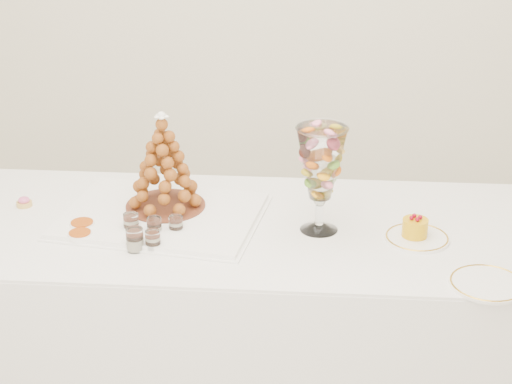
# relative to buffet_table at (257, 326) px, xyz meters

# --- Properties ---
(buffet_table) EXTENTS (2.21, 0.98, 0.82)m
(buffet_table) POSITION_rel_buffet_table_xyz_m (0.00, 0.00, 0.00)
(buffet_table) COLOR white
(buffet_table) RESTS_ON ground
(lace_tray) EXTENTS (0.71, 0.56, 0.02)m
(lace_tray) POSITION_rel_buffet_table_xyz_m (-0.34, 0.01, 0.42)
(lace_tray) COLOR white
(lace_tray) RESTS_ON buffet_table
(macaron_vase) EXTENTS (0.17, 0.17, 0.37)m
(macaron_vase) POSITION_rel_buffet_table_xyz_m (0.21, -0.00, 0.65)
(macaron_vase) COLOR white
(macaron_vase) RESTS_ON buffet_table
(cake_plate) EXTENTS (0.22, 0.22, 0.01)m
(cake_plate) POSITION_rel_buffet_table_xyz_m (0.54, -0.03, 0.42)
(cake_plate) COLOR white
(cake_plate) RESTS_ON buffet_table
(spare_plate) EXTENTS (0.23, 0.23, 0.01)m
(spare_plate) POSITION_rel_buffet_table_xyz_m (0.74, -0.31, 0.42)
(spare_plate) COLOR white
(spare_plate) RESTS_ON buffet_table
(pink_tart) EXTENTS (0.06, 0.06, 0.04)m
(pink_tart) POSITION_rel_buffet_table_xyz_m (-0.86, 0.05, 0.43)
(pink_tart) COLOR tan
(pink_tart) RESTS_ON buffet_table
(verrine_a) EXTENTS (0.07, 0.07, 0.07)m
(verrine_a) POSITION_rel_buffet_table_xyz_m (-0.42, -0.11, 0.45)
(verrine_a) COLOR white
(verrine_a) RESTS_ON buffet_table
(verrine_b) EXTENTS (0.06, 0.06, 0.07)m
(verrine_b) POSITION_rel_buffet_table_xyz_m (-0.34, -0.12, 0.45)
(verrine_b) COLOR white
(verrine_b) RESTS_ON buffet_table
(verrine_c) EXTENTS (0.06, 0.06, 0.07)m
(verrine_c) POSITION_rel_buffet_table_xyz_m (-0.27, -0.10, 0.44)
(verrine_c) COLOR white
(verrine_c) RESTS_ON buffet_table
(verrine_d) EXTENTS (0.07, 0.07, 0.08)m
(verrine_d) POSITION_rel_buffet_table_xyz_m (-0.37, -0.23, 0.45)
(verrine_d) COLOR white
(verrine_d) RESTS_ON buffet_table
(verrine_e) EXTENTS (0.06, 0.06, 0.07)m
(verrine_e) POSITION_rel_buffet_table_xyz_m (-0.32, -0.22, 0.45)
(verrine_e) COLOR white
(verrine_e) RESTS_ON buffet_table
(ramekin_back) EXTENTS (0.09, 0.09, 0.03)m
(ramekin_back) POSITION_rel_buffet_table_xyz_m (-0.59, -0.11, 0.43)
(ramekin_back) COLOR white
(ramekin_back) RESTS_ON buffet_table
(ramekin_front) EXTENTS (0.08, 0.08, 0.03)m
(ramekin_front) POSITION_rel_buffet_table_xyz_m (-0.58, -0.18, 0.42)
(ramekin_front) COLOR white
(ramekin_front) RESTS_ON buffet_table
(croquembouche) EXTENTS (0.29, 0.29, 0.35)m
(croquembouche) POSITION_rel_buffet_table_xyz_m (-0.34, 0.07, 0.61)
(croquembouche) COLOR brown
(croquembouche) RESTS_ON lace_tray
(mousse_cake) EXTENTS (0.09, 0.09, 0.08)m
(mousse_cake) POSITION_rel_buffet_table_xyz_m (0.54, -0.03, 0.45)
(mousse_cake) COLOR #DBA00A
(mousse_cake) RESTS_ON cake_plate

